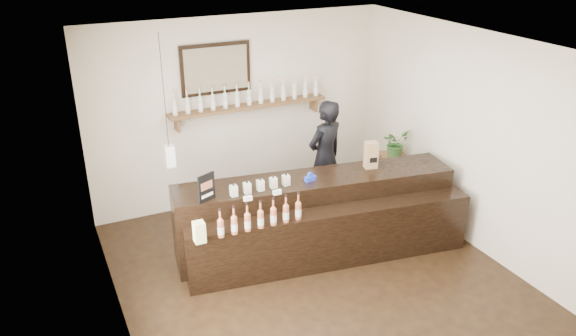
{
  "coord_description": "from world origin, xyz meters",
  "views": [
    {
      "loc": [
        -2.76,
        -4.97,
        3.98
      ],
      "look_at": [
        -0.07,
        0.7,
        1.21
      ],
      "focal_mm": 35.0,
      "sensor_mm": 36.0,
      "label": 1
    }
  ],
  "objects": [
    {
      "name": "shopkeeper",
      "position": [
        0.93,
        1.55,
        0.96
      ],
      "size": [
        0.8,
        0.64,
        1.93
      ],
      "primitive_type": "imported",
      "rotation": [
        0.0,
        0.0,
        3.43
      ],
      "color": "black",
      "rests_on": "ground"
    },
    {
      "name": "room_shell",
      "position": [
        0.0,
        0.0,
        1.7
      ],
      "size": [
        5.0,
        5.0,
        5.0
      ],
      "color": "beige",
      "rests_on": "ground"
    },
    {
      "name": "side_cabinet",
      "position": [
        2.0,
        1.34,
        0.38
      ],
      "size": [
        0.48,
        0.59,
        0.75
      ],
      "color": "brown",
      "rests_on": "ground"
    },
    {
      "name": "counter",
      "position": [
        0.31,
        0.57,
        0.47
      ],
      "size": [
        3.66,
        1.48,
        1.18
      ],
      "color": "black",
      "rests_on": "ground"
    },
    {
      "name": "back_wall_decor",
      "position": [
        -0.14,
        2.37,
        1.75
      ],
      "size": [
        2.66,
        0.96,
        1.69
      ],
      "color": "brown",
      "rests_on": "ground"
    },
    {
      "name": "tape_dispenser",
      "position": [
        0.21,
        0.63,
        1.05
      ],
      "size": [
        0.15,
        0.08,
        0.12
      ],
      "color": "#1B35BE",
      "rests_on": "counter"
    },
    {
      "name": "ground",
      "position": [
        0.0,
        0.0,
        0.0
      ],
      "size": [
        5.0,
        5.0,
        0.0
      ],
      "primitive_type": "plane",
      "color": "black",
      "rests_on": "ground"
    },
    {
      "name": "paper_bag",
      "position": [
        1.11,
        0.66,
        1.19
      ],
      "size": [
        0.19,
        0.15,
        0.36
      ],
      "color": "olive",
      "rests_on": "counter"
    },
    {
      "name": "promo_sign",
      "position": [
        -1.12,
        0.67,
        1.18
      ],
      "size": [
        0.23,
        0.12,
        0.33
      ],
      "color": "black",
      "rests_on": "counter"
    },
    {
      "name": "potted_plant",
      "position": [
        2.0,
        1.34,
        0.97
      ],
      "size": [
        0.45,
        0.42,
        0.43
      ],
      "primitive_type": "imported",
      "rotation": [
        0.0,
        0.0,
        0.25
      ],
      "color": "#305E25",
      "rests_on": "side_cabinet"
    }
  ]
}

